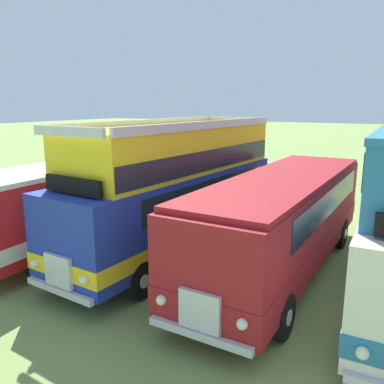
% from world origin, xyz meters
% --- Properties ---
extents(bus_first_in_row, '(3.02, 11.71, 2.99)m').
position_xyz_m(bus_first_in_row, '(-14.51, 0.05, 1.76)').
color(bus_first_in_row, red).
rests_on(bus_first_in_row, ground).
extents(bus_second_in_row, '(3.09, 9.84, 4.52)m').
position_xyz_m(bus_second_in_row, '(-10.88, -0.24, 2.35)').
color(bus_second_in_row, '#1E339E').
rests_on(bus_second_in_row, ground).
extents(bus_third_in_row, '(2.67, 10.23, 2.99)m').
position_xyz_m(bus_third_in_row, '(-7.26, -0.03, 1.75)').
color(bus_third_in_row, maroon).
rests_on(bus_third_in_row, ground).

